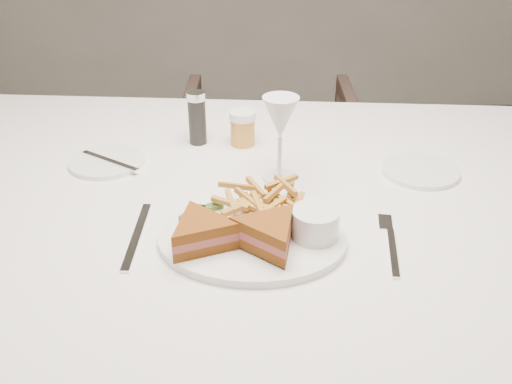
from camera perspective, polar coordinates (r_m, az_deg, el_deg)
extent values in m
cube|color=white|center=(1.32, -0.04, -15.12)|extent=(1.72, 1.22, 0.75)
imported|color=#4E3A30|center=(2.17, 1.30, 2.90)|extent=(0.65, 0.61, 0.66)
ellipsoid|color=white|center=(0.97, -0.38, -4.72)|extent=(0.34, 0.27, 0.01)
cube|color=silver|center=(1.01, -11.82, -4.28)|extent=(0.02, 0.21, 0.00)
cylinder|color=white|center=(1.27, -14.68, 2.96)|extent=(0.16, 0.16, 0.01)
cylinder|color=white|center=(1.24, 16.10, 2.06)|extent=(0.16, 0.16, 0.01)
cylinder|color=black|center=(1.31, -5.91, 7.37)|extent=(0.04, 0.04, 0.12)
cylinder|color=#BF7F2E|center=(1.30, -1.35, 6.41)|extent=(0.06, 0.06, 0.08)
cube|color=#416122|center=(1.03, -4.80, -1.61)|extent=(0.06, 0.04, 0.01)
cube|color=#416122|center=(1.02, -6.34, -2.14)|extent=(0.05, 0.05, 0.01)
cylinder|color=white|center=(0.96, 5.94, -3.15)|extent=(0.08, 0.08, 0.05)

